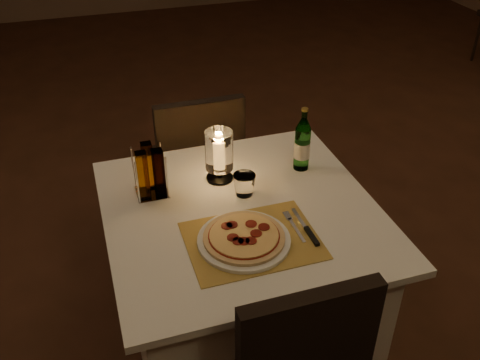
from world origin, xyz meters
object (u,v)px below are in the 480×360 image
object	(u,v)px
tumbler	(244,185)
plate	(244,240)
pizza	(244,236)
water_bottle	(302,145)
hurricane_candle	(219,152)
main_table	(241,281)
chair_far	(197,157)

from	to	relation	value
tumbler	plate	bearing A→B (deg)	-108.37
plate	pizza	size ratio (longest dim) A/B	1.14
water_bottle	tumbler	bearing A→B (deg)	-159.08
plate	hurricane_candle	bearing A→B (deg)	85.82
tumbler	main_table	bearing A→B (deg)	-113.65
plate	pizza	xyz separation A→B (m)	(0.00, 0.00, 0.02)
plate	hurricane_candle	xyz separation A→B (m)	(0.03, 0.40, 0.11)
main_table	hurricane_candle	distance (m)	0.54
main_table	plate	world-z (taller)	plate
plate	tumbler	bearing A→B (deg)	71.63
tumbler	hurricane_candle	bearing A→B (deg)	114.95
main_table	chair_far	world-z (taller)	chair_far
chair_far	hurricane_candle	distance (m)	0.58
plate	tumbler	world-z (taller)	tumbler
main_table	pizza	world-z (taller)	pizza
chair_far	plate	size ratio (longest dim) A/B	2.81
plate	tumbler	distance (m)	0.29
main_table	chair_far	size ratio (longest dim) A/B	1.11
water_bottle	plate	bearing A→B (deg)	-134.44
pizza	tumbler	bearing A→B (deg)	71.63
chair_far	pizza	distance (m)	0.92
chair_far	main_table	bearing A→B (deg)	-90.00
main_table	pizza	bearing A→B (deg)	-105.52
main_table	tumbler	world-z (taller)	tumbler
chair_far	water_bottle	size ratio (longest dim) A/B	3.30
main_table	hurricane_candle	world-z (taller)	hurricane_candle
plate	water_bottle	bearing A→B (deg)	45.56
pizza	hurricane_candle	size ratio (longest dim) A/B	1.31
main_table	pizza	xyz separation A→B (m)	(-0.05, -0.18, 0.39)
tumbler	water_bottle	world-z (taller)	water_bottle
main_table	hurricane_candle	size ratio (longest dim) A/B	4.67
main_table	hurricane_candle	xyz separation A→B (m)	(-0.02, 0.22, 0.49)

